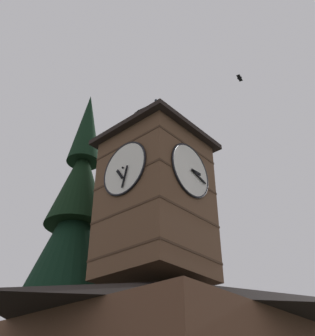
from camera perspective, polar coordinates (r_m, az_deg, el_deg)
clock_tower at (r=18.66m, az=-0.26°, el=-3.46°), size 4.79×4.79×10.00m
pine_tree_behind at (r=20.53m, az=-12.39°, el=-13.76°), size 6.10×6.10×18.54m
moon at (r=47.11m, az=-10.64°, el=-19.23°), size 1.92×1.92×1.92m
flying_bird_high at (r=24.80m, az=11.74°, el=12.58°), size 0.61×0.32×0.16m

